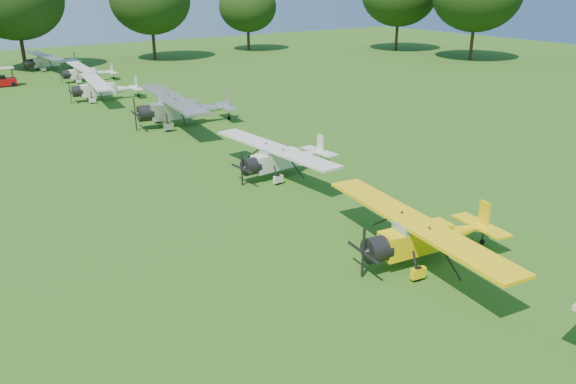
# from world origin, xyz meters

# --- Properties ---
(ground) EXTENTS (160.00, 160.00, 0.00)m
(ground) POSITION_xyz_m (0.00, 0.00, 0.00)
(ground) COLOR #2B5214
(ground) RESTS_ON ground
(tree_belt) EXTENTS (137.36, 130.27, 14.52)m
(tree_belt) POSITION_xyz_m (3.57, 0.16, 8.03)
(tree_belt) COLOR #332713
(tree_belt) RESTS_ON ground
(aircraft_2) EXTENTS (6.40, 10.16, 1.99)m
(aircraft_2) POSITION_xyz_m (0.22, -5.03, 1.17)
(aircraft_2) COLOR yellow
(aircraft_2) RESTS_ON ground
(aircraft_3) EXTENTS (6.05, 9.64, 1.90)m
(aircraft_3) POSITION_xyz_m (1.47, 6.69, 1.11)
(aircraft_3) COLOR silver
(aircraft_3) RESTS_ON ground
(aircraft_4) EXTENTS (7.71, 12.25, 2.40)m
(aircraft_4) POSITION_xyz_m (1.76, 20.51, 1.41)
(aircraft_4) COLOR silver
(aircraft_4) RESTS_ON ground
(aircraft_5) EXTENTS (6.32, 10.03, 1.97)m
(aircraft_5) POSITION_xyz_m (-0.10, 33.25, 1.15)
(aircraft_5) COLOR silver
(aircraft_5) RESTS_ON ground
(aircraft_6) EXTENTS (5.71, 9.10, 1.79)m
(aircraft_6) POSITION_xyz_m (1.56, 44.09, 1.05)
(aircraft_6) COLOR silver
(aircraft_6) RESTS_ON ground
(aircraft_7) EXTENTS (6.36, 10.13, 1.99)m
(aircraft_7) POSITION_xyz_m (0.34, 54.81, 1.16)
(aircraft_7) COLOR silver
(aircraft_7) RESTS_ON ground
(golf_cart) EXTENTS (2.33, 1.54, 1.91)m
(golf_cart) POSITION_xyz_m (-6.36, 45.95, 0.64)
(golf_cart) COLOR #A40B0C
(golf_cart) RESTS_ON ground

